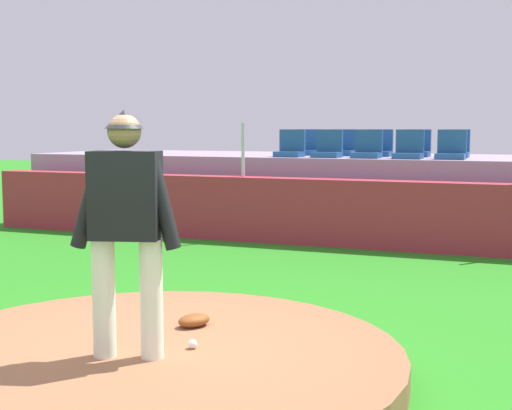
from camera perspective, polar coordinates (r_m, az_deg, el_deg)
ground_plane at (r=5.77m, az=-8.70°, el=-13.60°), size 60.00×60.00×0.00m
pitchers_mound at (r=5.73m, az=-8.72°, el=-12.52°), size 4.02×4.02×0.23m
pitcher at (r=5.32m, az=-10.39°, el=-0.86°), size 0.84×0.40×1.85m
baseball at (r=5.68m, az=-5.10°, el=-11.04°), size 0.07×0.07×0.07m
fielding_glove at (r=6.27m, az=-4.99°, el=-9.20°), size 0.32×0.36×0.11m
brick_barrier at (r=11.73m, az=7.72°, el=-0.67°), size 13.94×0.40×1.11m
fence_post_left at (r=12.25m, az=-1.04°, el=4.43°), size 0.06×0.06×0.92m
bleacher_platform at (r=13.73m, az=9.79°, el=0.95°), size 13.71×3.08×1.42m
stadium_chair_0 at (r=13.06m, az=2.79°, el=4.56°), size 0.48×0.44×0.50m
stadium_chair_1 at (r=12.85m, az=5.79°, el=4.51°), size 0.48×0.44×0.50m
stadium_chair_2 at (r=12.68m, az=8.95°, el=4.45°), size 0.48×0.44×0.50m
stadium_chair_3 at (r=12.54m, az=12.15°, el=4.36°), size 0.48×0.44×0.50m
stadium_chair_4 at (r=12.49m, az=15.38°, el=4.27°), size 0.48×0.44×0.50m
stadium_chair_5 at (r=13.94m, az=4.21°, el=4.66°), size 0.48×0.44×0.50m
stadium_chair_6 at (r=13.75m, az=6.92°, el=4.61°), size 0.48×0.44×0.50m
stadium_chair_7 at (r=13.54m, az=9.83°, el=4.54°), size 0.48×0.44×0.50m
stadium_chair_8 at (r=13.46m, az=12.77°, el=4.47°), size 0.48×0.44×0.50m
stadium_chair_9 at (r=13.33m, az=15.69°, el=4.37°), size 0.48×0.44×0.50m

